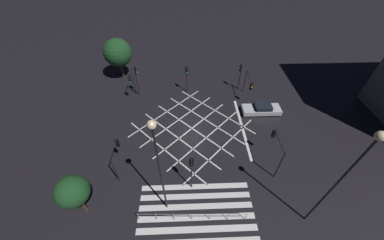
{
  "coord_description": "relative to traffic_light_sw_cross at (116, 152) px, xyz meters",
  "views": [
    {
      "loc": [
        -0.61,
        -16.78,
        17.59
      ],
      "look_at": [
        0.0,
        0.0,
        1.31
      ],
      "focal_mm": 20.0,
      "sensor_mm": 36.0,
      "label": 1
    }
  ],
  "objects": [
    {
      "name": "road_markings",
      "position": [
        7.17,
        -1.88,
        -2.45
      ],
      "size": [
        14.19,
        20.87,
        0.01
      ],
      "color": "silver",
      "rests_on": "ground_plane"
    },
    {
      "name": "pedestrian_railing",
      "position": [
        6.52,
        -5.03,
        -1.79
      ],
      "size": [
        8.47,
        0.35,
        1.05
      ],
      "rotation": [
        0.0,
        0.0,
        -0.04
      ],
      "color": "#9EA0A5",
      "rests_on": "ground_plane"
    },
    {
      "name": "waiting_car",
      "position": [
        15.4,
        7.39,
        -1.86
      ],
      "size": [
        4.58,
        1.72,
        1.27
      ],
      "rotation": [
        0.0,
        0.0,
        3.14
      ],
      "color": "#B7BABC",
      "rests_on": "ground_plane"
    },
    {
      "name": "street_tree_far",
      "position": [
        -2.87,
        15.89,
        1.48
      ],
      "size": [
        3.81,
        3.81,
        5.85
      ],
      "color": "#473323",
      "rests_on": "ground_plane"
    },
    {
      "name": "street_tree_near",
      "position": [
        -2.09,
        -3.97,
        0.69
      ],
      "size": [
        2.43,
        2.43,
        4.38
      ],
      "color": "#473323",
      "rests_on": "ground_plane"
    },
    {
      "name": "street_lamp_east",
      "position": [
        15.53,
        -5.3,
        4.66
      ],
      "size": [
        0.53,
        0.53,
        10.21
      ],
      "color": "black",
      "rests_on": "ground_plane"
    },
    {
      "name": "traffic_light_sw_cross",
      "position": [
        0.0,
        0.0,
        0.0
      ],
      "size": [
        0.36,
        2.44,
        3.35
      ],
      "rotation": [
        0.0,
        0.0,
        1.57
      ],
      "color": "black",
      "rests_on": "ground_plane"
    },
    {
      "name": "traffic_light_ne_cross",
      "position": [
        14.17,
        10.21,
        -0.06
      ],
      "size": [
        0.36,
        2.98,
        3.24
      ],
      "rotation": [
        0.0,
        0.0,
        -1.57
      ],
      "color": "black",
      "rests_on": "ground_plane"
    },
    {
      "name": "traffic_light_nw_main",
      "position": [
        0.17,
        11.54,
        0.57
      ],
      "size": [
        0.39,
        0.36,
        4.24
      ],
      "color": "black",
      "rests_on": "ground_plane"
    },
    {
      "name": "traffic_light_median_south",
      "position": [
        6.59,
        -2.12,
        0.53
      ],
      "size": [
        0.36,
        0.39,
        4.18
      ],
      "rotation": [
        0.0,
        0.0,
        1.57
      ],
      "color": "black",
      "rests_on": "ground_plane"
    },
    {
      "name": "ground_plane",
      "position": [
        6.88,
        5.03,
        -2.46
      ],
      "size": [
        200.0,
        200.0,
        0.0
      ],
      "primitive_type": "plane",
      "color": "black"
    },
    {
      "name": "traffic_light_se_cross",
      "position": [
        14.25,
        0.09,
        0.25
      ],
      "size": [
        0.36,
        2.92,
        3.65
      ],
      "rotation": [
        0.0,
        0.0,
        1.57
      ],
      "color": "black",
      "rests_on": "ground_plane"
    },
    {
      "name": "street_lamp_west",
      "position": [
        4.47,
        -3.92,
        4.52
      ],
      "size": [
        0.53,
        0.53,
        9.99
      ],
      "color": "black",
      "rests_on": "ground_plane"
    },
    {
      "name": "traffic_light_median_north",
      "position": [
        6.46,
        11.99,
        0.29
      ],
      "size": [
        0.36,
        0.39,
        3.84
      ],
      "rotation": [
        0.0,
        0.0,
        -1.57
      ],
      "color": "black",
      "rests_on": "ground_plane"
    },
    {
      "name": "traffic_light_ne_main",
      "position": [
        13.43,
        12.35,
        0.26
      ],
      "size": [
        0.39,
        0.36,
        3.79
      ],
      "rotation": [
        0.0,
        0.0,
        3.14
      ],
      "color": "black",
      "rests_on": "ground_plane"
    },
    {
      "name": "traffic_light_nw_cross",
      "position": [
        -0.37,
        10.85,
        0.41
      ],
      "size": [
        0.36,
        1.86,
        3.95
      ],
      "rotation": [
        0.0,
        0.0,
        -1.57
      ],
      "color": "black",
      "rests_on": "ground_plane"
    }
  ]
}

